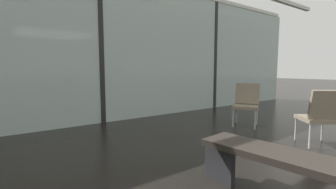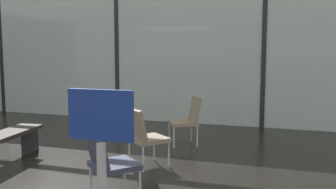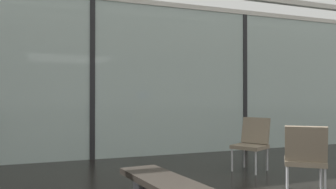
{
  "view_description": "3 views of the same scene",
  "coord_description": "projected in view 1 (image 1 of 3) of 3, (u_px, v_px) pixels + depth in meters",
  "views": [
    {
      "loc": [
        -1.79,
        0.28,
        1.15
      ],
      "look_at": [
        0.34,
        3.22,
        0.77
      ],
      "focal_mm": 24.9,
      "sensor_mm": 36.0,
      "label": 1
    },
    {
      "loc": [
        4.06,
        -3.17,
        1.67
      ],
      "look_at": [
        1.56,
        4.42,
        0.74
      ],
      "focal_mm": 39.84,
      "sensor_mm": 36.0,
      "label": 2
    },
    {
      "loc": [
        -1.04,
        -1.66,
        1.21
      ],
      "look_at": [
        1.25,
        4.29,
        1.27
      ],
      "focal_mm": 36.9,
      "sensor_mm": 36.0,
      "label": 3
    }
  ],
  "objects": [
    {
      "name": "glass_curtain_wall",
      "position": [
        101.0,
        50.0,
        4.96
      ],
      "size": [
        14.0,
        0.08,
        3.14
      ],
      "primitive_type": "cube",
      "color": "#A3B7B2",
      "rests_on": "ground"
    },
    {
      "name": "waiting_bench",
      "position": [
        288.0,
        167.0,
        1.9
      ],
      "size": [
        0.58,
        1.69,
        0.47
      ],
      "rotation": [
        0.0,
        0.0,
        1.69
      ],
      "color": "#28231E",
      "rests_on": "ground"
    },
    {
      "name": "lounge_chair_0",
      "position": [
        321.0,
        114.0,
        3.48
      ],
      "size": [
        0.7,
        0.71,
        0.87
      ],
      "rotation": [
        0.0,
        0.0,
        2.46
      ],
      "color": "#7F705B",
      "rests_on": "ground"
    },
    {
      "name": "window_mullion_1",
      "position": [
        101.0,
        50.0,
        4.96
      ],
      "size": [
        0.1,
        0.12,
        3.14
      ],
      "primitive_type": "cube",
      "color": "black",
      "rests_on": "ground"
    },
    {
      "name": "lounge_chair_3",
      "position": [
        246.0,
        102.0,
        4.83
      ],
      "size": [
        0.69,
        0.67,
        0.87
      ],
      "rotation": [
        0.0,
        0.0,
        5.21
      ],
      "color": "#7F705B",
      "rests_on": "ground"
    },
    {
      "name": "parked_airplane",
      "position": [
        55.0,
        46.0,
        8.77
      ],
      "size": [
        10.8,
        4.08,
        4.08
      ],
      "color": "#B2BCD6",
      "rests_on": "ground"
    },
    {
      "name": "window_mullion_2",
      "position": [
        214.0,
        56.0,
        7.0
      ],
      "size": [
        0.1,
        0.12,
        3.14
      ],
      "primitive_type": "cube",
      "color": "black",
      "rests_on": "ground"
    }
  ]
}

